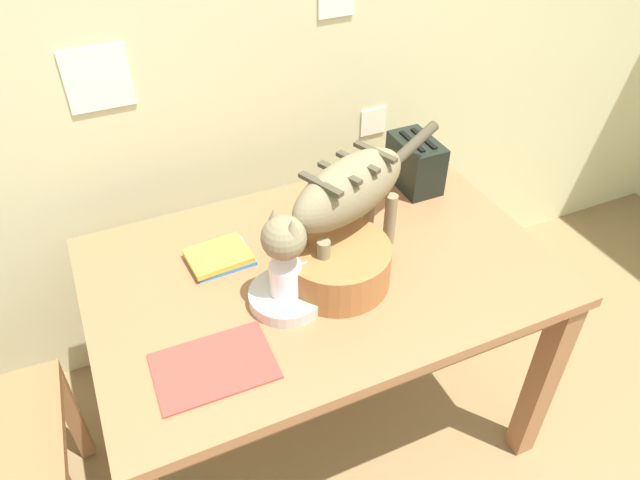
# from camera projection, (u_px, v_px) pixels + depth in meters

# --- Properties ---
(wall_rear) EXTENTS (4.95, 0.11, 2.50)m
(wall_rear) POSITION_uv_depth(u_px,v_px,m) (246.00, 19.00, 1.87)
(wall_rear) COLOR beige
(wall_rear) RESTS_ON ground_plane
(dining_table) EXTENTS (1.30, 0.86, 0.76)m
(dining_table) POSITION_uv_depth(u_px,v_px,m) (320.00, 290.00, 1.76)
(dining_table) COLOR #99623F
(dining_table) RESTS_ON ground_plane
(cat) EXTENTS (0.65, 0.31, 0.33)m
(cat) POSITION_uv_depth(u_px,v_px,m) (343.00, 197.00, 1.57)
(cat) COLOR #7D7152
(cat) RESTS_ON dining_table
(saucer_bowl) EXTENTS (0.20, 0.20, 0.04)m
(saucer_bowl) POSITION_uv_depth(u_px,v_px,m) (287.00, 296.00, 1.58)
(saucer_bowl) COLOR beige
(saucer_bowl) RESTS_ON dining_table
(coffee_mug) EXTENTS (0.13, 0.08, 0.09)m
(coffee_mug) POSITION_uv_depth(u_px,v_px,m) (287.00, 278.00, 1.54)
(coffee_mug) COLOR white
(coffee_mug) RESTS_ON saucer_bowl
(magazine) EXTENTS (0.29, 0.20, 0.01)m
(magazine) POSITION_uv_depth(u_px,v_px,m) (214.00, 366.00, 1.42)
(magazine) COLOR red
(magazine) RESTS_ON dining_table
(book_stack) EXTENTS (0.19, 0.15, 0.03)m
(book_stack) POSITION_uv_depth(u_px,v_px,m) (220.00, 257.00, 1.71)
(book_stack) COLOR #3980C9
(book_stack) RESTS_ON dining_table
(wicker_basket) EXTENTS (0.30, 0.30, 0.12)m
(wicker_basket) POSITION_uv_depth(u_px,v_px,m) (337.00, 264.00, 1.62)
(wicker_basket) COLOR #9E6335
(wicker_basket) RESTS_ON dining_table
(toaster) EXTENTS (0.12, 0.20, 0.18)m
(toaster) POSITION_uv_depth(u_px,v_px,m) (415.00, 163.00, 1.98)
(toaster) COLOR black
(toaster) RESTS_ON dining_table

